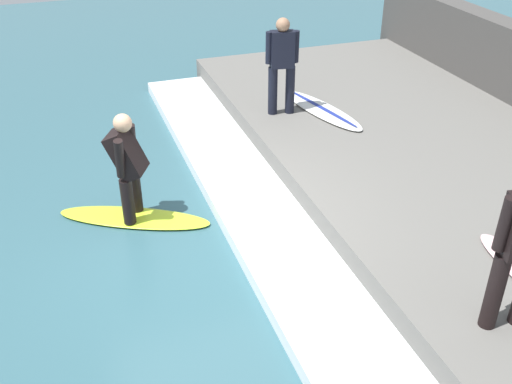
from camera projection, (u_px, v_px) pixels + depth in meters
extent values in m
plane|color=#335B66|center=(201.00, 251.00, 7.32)|extent=(28.00, 28.00, 0.00)
cube|color=#66635E|center=(456.00, 186.00, 8.23)|extent=(4.40, 11.53, 0.46)
cube|color=silver|center=(270.00, 231.00, 7.52)|extent=(1.07, 10.96, 0.19)
ellipsoid|color=#BFE02D|center=(134.00, 218.00, 7.90)|extent=(2.05, 1.39, 0.06)
cylinder|color=black|center=(135.00, 190.00, 7.85)|extent=(0.16, 0.16, 0.63)
cylinder|color=black|center=(128.00, 201.00, 7.60)|extent=(0.16, 0.16, 0.63)
cube|color=black|center=(126.00, 153.00, 7.41)|extent=(0.58, 0.55, 0.64)
sphere|color=tan|center=(123.00, 123.00, 7.20)|extent=(0.23, 0.23, 0.23)
cylinder|color=black|center=(132.00, 143.00, 7.58)|extent=(0.11, 0.21, 0.54)
cylinder|color=black|center=(120.00, 159.00, 7.20)|extent=(0.11, 0.21, 0.54)
cylinder|color=black|center=(290.00, 90.00, 9.63)|extent=(0.15, 0.15, 0.78)
cylinder|color=black|center=(273.00, 91.00, 9.60)|extent=(0.15, 0.15, 0.78)
cube|color=black|center=(282.00, 49.00, 9.27)|extent=(0.40, 0.30, 0.57)
sphere|color=#A87A5B|center=(283.00, 25.00, 9.08)|extent=(0.22, 0.22, 0.22)
cylinder|color=black|center=(296.00, 47.00, 9.28)|extent=(0.11, 0.11, 0.50)
cylinder|color=black|center=(269.00, 48.00, 9.23)|extent=(0.11, 0.11, 0.50)
ellipsoid|color=white|center=(322.00, 110.00, 9.84)|extent=(0.90, 2.01, 0.06)
ellipsoid|color=navy|center=(322.00, 108.00, 9.83)|extent=(0.47, 1.77, 0.01)
cylinder|color=black|center=(495.00, 291.00, 5.36)|extent=(0.15, 0.15, 0.80)
cylinder|color=black|center=(505.00, 224.00, 4.97)|extent=(0.11, 0.12, 0.52)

